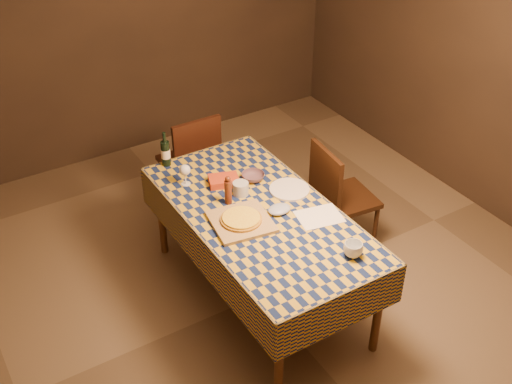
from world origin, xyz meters
TOP-DOWN VIEW (x-y plane):
  - room at (0.00, 0.00)m, footprint 5.00×5.10m
  - dining_table at (0.00, 0.00)m, footprint 0.94×1.84m
  - cutting_board at (-0.17, -0.04)m, footprint 0.43×0.43m
  - pizza at (-0.17, -0.04)m, footprint 0.28×0.28m
  - pepper_mill at (-0.13, 0.20)m, footprint 0.06×0.06m
  - bowl at (0.16, 0.35)m, footprint 0.18×0.18m
  - wine_glass at (-0.28, 0.56)m, footprint 0.09×0.09m
  - wine_bottle at (-0.28, 0.87)m, footprint 0.09×0.09m
  - deli_tub at (-0.00, 0.25)m, footprint 0.12×0.12m
  - takeout_container at (-0.04, 0.42)m, footprint 0.24×0.21m
  - white_plate at (0.31, 0.10)m, footprint 0.29×0.29m
  - tumbler at (0.24, -0.68)m, footprint 0.13×0.13m
  - flour_patch at (0.30, -0.26)m, footprint 0.33×0.28m
  - flour_bag at (0.11, -0.07)m, footprint 0.17×0.13m
  - chair_far at (0.09, 1.20)m, footprint 0.42×0.43m
  - chair_right at (0.80, 0.17)m, footprint 0.47×0.46m

SIDE VIEW (x-z plane):
  - chair_far at x=0.09m, z-range 0.06..0.99m
  - chair_right at x=0.80m, z-range 0.06..0.99m
  - dining_table at x=0.00m, z-range 0.31..1.08m
  - flour_patch at x=0.30m, z-range 0.77..0.77m
  - white_plate at x=0.31m, z-range 0.77..0.79m
  - cutting_board at x=-0.17m, z-range 0.77..0.79m
  - flour_bag at x=0.11m, z-range 0.77..0.82m
  - bowl at x=0.16m, z-range 0.77..0.82m
  - takeout_container at x=-0.04m, z-range 0.77..0.82m
  - pizza at x=-0.17m, z-range 0.79..0.82m
  - deli_tub at x=0.00m, z-range 0.77..0.86m
  - tumbler at x=0.24m, z-range 0.77..0.86m
  - pepper_mill at x=-0.13m, z-range 0.76..0.98m
  - wine_bottle at x=-0.28m, z-range 0.74..1.01m
  - wine_glass at x=-0.28m, z-range 0.80..0.96m
  - room at x=0.00m, z-range 0.00..2.70m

